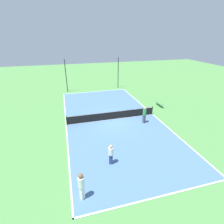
{
  "coord_description": "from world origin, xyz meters",
  "views": [
    {
      "loc": [
        -4.6,
        -16.66,
        8.72
      ],
      "look_at": [
        0.0,
        0.0,
        0.9
      ],
      "focal_mm": 28.0,
      "sensor_mm": 36.0,
      "label": 1
    }
  ],
  "objects_px": {
    "tennis_ball_left_sideline": "(76,103)",
    "tennis_net": "(112,115)",
    "bench": "(159,103)",
    "player_far_green": "(144,114)",
    "fence_post_back_left": "(66,76)",
    "player_near_white": "(81,185)",
    "tennis_ball_near_net": "(70,115)",
    "tennis_ball_far_baseline": "(71,111)",
    "player_far_white": "(111,153)",
    "fence_post_back_right": "(118,73)"
  },
  "relations": [
    {
      "from": "tennis_net",
      "to": "fence_post_back_right",
      "type": "xyz_separation_m",
      "value": [
        4.3,
        11.67,
        2.04
      ]
    },
    {
      "from": "player_far_white",
      "to": "tennis_ball_left_sideline",
      "type": "height_order",
      "value": "player_far_white"
    },
    {
      "from": "fence_post_back_right",
      "to": "bench",
      "type": "bearing_deg",
      "value": -74.36
    },
    {
      "from": "tennis_ball_left_sideline",
      "to": "tennis_net",
      "type": "bearing_deg",
      "value": -59.82
    },
    {
      "from": "player_far_white",
      "to": "player_near_white",
      "type": "relative_size",
      "value": 0.88
    },
    {
      "from": "tennis_net",
      "to": "tennis_ball_far_baseline",
      "type": "xyz_separation_m",
      "value": [
        -4.2,
        3.41,
        -0.47
      ]
    },
    {
      "from": "fence_post_back_left",
      "to": "tennis_net",
      "type": "bearing_deg",
      "value": -69.76
    },
    {
      "from": "player_far_green",
      "to": "tennis_ball_far_baseline",
      "type": "bearing_deg",
      "value": 33.87
    },
    {
      "from": "tennis_ball_left_sideline",
      "to": "fence_post_back_left",
      "type": "relative_size",
      "value": 0.01
    },
    {
      "from": "bench",
      "to": "tennis_ball_left_sideline",
      "type": "bearing_deg",
      "value": 69.98
    },
    {
      "from": "tennis_ball_left_sideline",
      "to": "tennis_ball_near_net",
      "type": "relative_size",
      "value": 1.0
    },
    {
      "from": "player_far_green",
      "to": "tennis_net",
      "type": "bearing_deg",
      "value": 39.78
    },
    {
      "from": "tennis_ball_near_net",
      "to": "player_near_white",
      "type": "bearing_deg",
      "value": -89.48
    },
    {
      "from": "bench",
      "to": "player_near_white",
      "type": "relative_size",
      "value": 0.9
    },
    {
      "from": "tennis_ball_left_sideline",
      "to": "fence_post_back_right",
      "type": "height_order",
      "value": "fence_post_back_right"
    },
    {
      "from": "player_far_green",
      "to": "tennis_ball_far_baseline",
      "type": "xyz_separation_m",
      "value": [
        -7.24,
        5.12,
        -1.01
      ]
    },
    {
      "from": "tennis_net",
      "to": "fence_post_back_right",
      "type": "bearing_deg",
      "value": 69.76
    },
    {
      "from": "tennis_ball_far_baseline",
      "to": "tennis_ball_near_net",
      "type": "distance_m",
      "value": 1.21
    },
    {
      "from": "tennis_net",
      "to": "fence_post_back_right",
      "type": "height_order",
      "value": "fence_post_back_right"
    },
    {
      "from": "player_far_green",
      "to": "player_near_white",
      "type": "height_order",
      "value": "player_near_white"
    },
    {
      "from": "tennis_ball_near_net",
      "to": "fence_post_back_right",
      "type": "relative_size",
      "value": 0.01
    },
    {
      "from": "player_far_white",
      "to": "player_far_green",
      "type": "distance_m",
      "value": 7.25
    },
    {
      "from": "player_far_green",
      "to": "fence_post_back_left",
      "type": "bearing_deg",
      "value": 7.88
    },
    {
      "from": "player_far_green",
      "to": "bench",
      "type": "bearing_deg",
      "value": -67.18
    },
    {
      "from": "tennis_net",
      "to": "fence_post_back_right",
      "type": "relative_size",
      "value": 1.91
    },
    {
      "from": "tennis_net",
      "to": "tennis_ball_near_net",
      "type": "xyz_separation_m",
      "value": [
        -4.45,
        2.23,
        -0.47
      ]
    },
    {
      "from": "bench",
      "to": "tennis_ball_left_sideline",
      "type": "height_order",
      "value": "bench"
    },
    {
      "from": "tennis_ball_far_baseline",
      "to": "tennis_ball_near_net",
      "type": "xyz_separation_m",
      "value": [
        -0.24,
        -1.18,
        0.0
      ]
    },
    {
      "from": "player_far_green",
      "to": "tennis_ball_left_sideline",
      "type": "height_order",
      "value": "player_far_green"
    },
    {
      "from": "tennis_ball_left_sideline",
      "to": "bench",
      "type": "bearing_deg",
      "value": -20.02
    },
    {
      "from": "tennis_ball_left_sideline",
      "to": "fence_post_back_left",
      "type": "height_order",
      "value": "fence_post_back_left"
    },
    {
      "from": "player_far_green",
      "to": "fence_post_back_left",
      "type": "height_order",
      "value": "fence_post_back_left"
    },
    {
      "from": "tennis_ball_left_sideline",
      "to": "tennis_ball_near_net",
      "type": "bearing_deg",
      "value": -105.97
    },
    {
      "from": "tennis_ball_far_baseline",
      "to": "tennis_ball_left_sideline",
      "type": "distance_m",
      "value": 2.57
    },
    {
      "from": "tennis_ball_far_baseline",
      "to": "tennis_ball_left_sideline",
      "type": "height_order",
      "value": "same"
    },
    {
      "from": "bench",
      "to": "tennis_ball_near_net",
      "type": "height_order",
      "value": "bench"
    },
    {
      "from": "tennis_net",
      "to": "tennis_ball_near_net",
      "type": "relative_size",
      "value": 144.31
    },
    {
      "from": "player_far_green",
      "to": "fence_post_back_left",
      "type": "xyz_separation_m",
      "value": [
        -7.33,
        13.37,
        1.5
      ]
    },
    {
      "from": "fence_post_back_left",
      "to": "fence_post_back_right",
      "type": "height_order",
      "value": "same"
    },
    {
      "from": "tennis_ball_near_net",
      "to": "player_far_green",
      "type": "bearing_deg",
      "value": -27.73
    },
    {
      "from": "tennis_net",
      "to": "player_near_white",
      "type": "relative_size",
      "value": 5.32
    },
    {
      "from": "tennis_net",
      "to": "fence_post_back_left",
      "type": "height_order",
      "value": "fence_post_back_left"
    },
    {
      "from": "player_far_white",
      "to": "fence_post_back_right",
      "type": "height_order",
      "value": "fence_post_back_right"
    },
    {
      "from": "tennis_net",
      "to": "player_near_white",
      "type": "xyz_separation_m",
      "value": [
        -4.34,
        -9.34,
        0.57
      ]
    },
    {
      "from": "player_near_white",
      "to": "tennis_ball_far_baseline",
      "type": "height_order",
      "value": "player_near_white"
    },
    {
      "from": "bench",
      "to": "player_far_green",
      "type": "height_order",
      "value": "player_far_green"
    },
    {
      "from": "fence_post_back_right",
      "to": "tennis_net",
      "type": "bearing_deg",
      "value": -110.24
    },
    {
      "from": "player_far_green",
      "to": "tennis_ball_far_baseline",
      "type": "relative_size",
      "value": 26.5
    },
    {
      "from": "bench",
      "to": "fence_post_back_right",
      "type": "bearing_deg",
      "value": 15.64
    },
    {
      "from": "bench",
      "to": "tennis_ball_left_sideline",
      "type": "distance_m",
      "value": 11.07
    }
  ]
}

